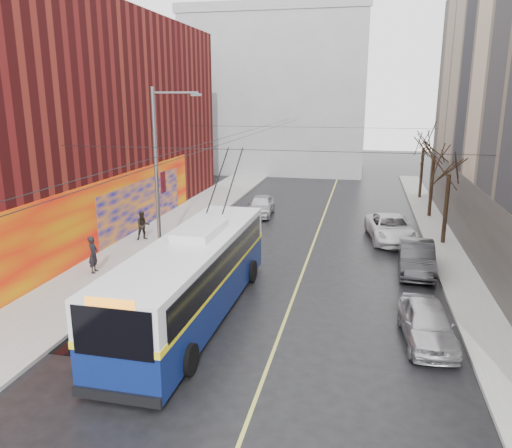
% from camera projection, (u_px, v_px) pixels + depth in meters
% --- Properties ---
extents(ground, '(140.00, 140.00, 0.00)m').
position_uv_depth(ground, '(221.00, 366.00, 16.23)').
color(ground, black).
rests_on(ground, ground).
extents(sidewalk_left, '(4.00, 60.00, 0.15)m').
position_uv_depth(sidewalk_left, '(147.00, 245.00, 29.22)').
color(sidewalk_left, gray).
rests_on(sidewalk_left, ground).
extents(sidewalk_right, '(2.00, 60.00, 0.15)m').
position_uv_depth(sidewalk_right, '(453.00, 265.00, 25.72)').
color(sidewalk_right, gray).
rests_on(sidewalk_right, ground).
extents(lane_line, '(0.12, 50.00, 0.01)m').
position_uv_depth(lane_line, '(312.00, 246.00, 29.17)').
color(lane_line, '#BFB74C').
rests_on(lane_line, ground).
extents(building_left, '(12.11, 36.00, 14.00)m').
position_uv_depth(building_left, '(35.00, 122.00, 31.04)').
color(building_left, '#521011').
rests_on(building_left, ground).
extents(building_far, '(20.50, 12.10, 18.00)m').
position_uv_depth(building_far, '(278.00, 92.00, 57.81)').
color(building_far, gray).
rests_on(building_far, ground).
extents(streetlight_pole, '(2.65, 0.60, 9.00)m').
position_uv_depth(streetlight_pole, '(159.00, 170.00, 25.76)').
color(streetlight_pole, slate).
rests_on(streetlight_pole, ground).
extents(catenary_wires, '(18.00, 60.00, 0.22)m').
position_uv_depth(catenary_wires, '(248.00, 136.00, 29.18)').
color(catenary_wires, black).
extents(tree_near, '(3.20, 3.20, 6.40)m').
position_uv_depth(tree_near, '(450.00, 161.00, 28.29)').
color(tree_near, black).
rests_on(tree_near, ground).
extents(tree_mid, '(3.20, 3.20, 6.68)m').
position_uv_depth(tree_mid, '(435.00, 145.00, 34.84)').
color(tree_mid, black).
rests_on(tree_mid, ground).
extents(tree_far, '(3.20, 3.20, 6.57)m').
position_uv_depth(tree_far, '(424.00, 138.00, 41.50)').
color(tree_far, black).
rests_on(tree_far, ground).
extents(puddle, '(2.52, 2.57, 0.01)m').
position_uv_depth(puddle, '(81.00, 338.00, 18.12)').
color(puddle, black).
rests_on(puddle, ground).
extents(pigeons_flying, '(5.25, 2.05, 1.06)m').
position_uv_depth(pigeons_flying, '(218.00, 131.00, 25.32)').
color(pigeons_flying, slate).
extents(trolleybus, '(3.16, 12.91, 6.09)m').
position_uv_depth(trolleybus, '(193.00, 276.00, 19.57)').
color(trolleybus, '#0B1952').
rests_on(trolleybus, ground).
extents(parked_car_a, '(2.01, 4.33, 1.44)m').
position_uv_depth(parked_car_a, '(427.00, 323.00, 17.69)').
color(parked_car_a, '#AFAFB4').
rests_on(parked_car_a, ground).
extents(parked_car_b, '(1.80, 4.74, 1.54)m').
position_uv_depth(parked_car_b, '(416.00, 258.00, 24.71)').
color(parked_car_b, '#2A2A2D').
rests_on(parked_car_b, ground).
extents(parked_car_c, '(3.31, 5.83, 1.53)m').
position_uv_depth(parked_car_c, '(391.00, 228.00, 30.22)').
color(parked_car_c, silver).
rests_on(parked_car_c, ground).
extents(following_car, '(2.03, 4.46, 1.49)m').
position_uv_depth(following_car, '(261.00, 205.00, 36.68)').
color(following_car, silver).
rests_on(following_car, ground).
extents(pedestrian_a, '(0.54, 0.73, 1.82)m').
position_uv_depth(pedestrian_a, '(93.00, 254.00, 24.26)').
color(pedestrian_a, black).
rests_on(pedestrian_a, sidewalk_left).
extents(pedestrian_b, '(1.06, 1.02, 1.72)m').
position_uv_depth(pedestrian_b, '(143.00, 226.00, 29.86)').
color(pedestrian_b, black).
rests_on(pedestrian_b, sidewalk_left).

